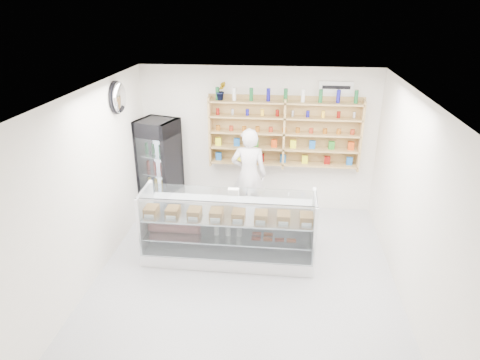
# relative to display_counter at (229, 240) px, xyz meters

# --- Properties ---
(room) EXTENTS (5.00, 5.00, 5.00)m
(room) POSITION_rel_display_counter_xyz_m (0.31, -0.48, 1.07)
(room) COLOR silver
(room) RESTS_ON ground
(display_counter) EXTENTS (2.71, 0.81, 1.18)m
(display_counter) POSITION_rel_display_counter_xyz_m (0.00, 0.00, 0.00)
(display_counter) COLOR white
(display_counter) RESTS_ON floor
(shop_worker) EXTENTS (0.66, 0.43, 1.80)m
(shop_worker) POSITION_rel_display_counter_xyz_m (0.19, 1.42, 0.57)
(shop_worker) COLOR silver
(shop_worker) RESTS_ON floor
(drinks_cooler) EXTENTS (0.83, 0.82, 1.87)m
(drinks_cooler) POSITION_rel_display_counter_xyz_m (-1.54, 1.53, 0.61)
(drinks_cooler) COLOR black
(drinks_cooler) RESTS_ON floor
(wall_shelving) EXTENTS (2.84, 0.28, 1.33)m
(wall_shelving) POSITION_rel_display_counter_xyz_m (0.81, 1.86, 1.26)
(wall_shelving) COLOR tan
(wall_shelving) RESTS_ON back_wall
(potted_plant) EXTENTS (0.24, 0.22, 0.34)m
(potted_plant) POSITION_rel_display_counter_xyz_m (-0.37, 1.86, 2.03)
(potted_plant) COLOR #1E6626
(potted_plant) RESTS_ON wall_shelving
(security_mirror) EXTENTS (0.15, 0.50, 0.50)m
(security_mirror) POSITION_rel_display_counter_xyz_m (-1.86, 0.72, 2.12)
(security_mirror) COLOR silver
(security_mirror) RESTS_ON left_wall
(wall_sign) EXTENTS (0.62, 0.03, 0.20)m
(wall_sign) POSITION_rel_display_counter_xyz_m (1.71, 1.99, 2.12)
(wall_sign) COLOR white
(wall_sign) RESTS_ON back_wall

